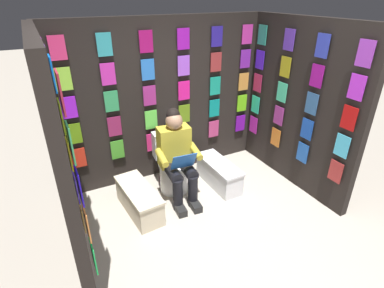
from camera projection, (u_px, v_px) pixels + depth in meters
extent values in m
plane|color=#B2A899|center=(244.00, 259.00, 3.09)|extent=(30.00, 30.00, 0.00)
cube|color=black|center=(165.00, 101.00, 4.17)|extent=(2.95, 0.10, 2.19)
cube|color=red|center=(79.00, 158.00, 3.84)|extent=(0.17, 0.01, 0.26)
cube|color=green|center=(118.00, 150.00, 4.04)|extent=(0.17, 0.01, 0.26)
cube|color=#ED2F7D|center=(153.00, 142.00, 4.24)|extent=(0.17, 0.01, 0.26)
cube|color=#18EA18|center=(185.00, 135.00, 4.45)|extent=(0.17, 0.01, 0.26)
cube|color=#C13976|center=(214.00, 129.00, 4.65)|extent=(0.17, 0.01, 0.26)
cube|color=#7215AB|center=(240.00, 123.00, 4.85)|extent=(0.17, 0.01, 0.26)
cube|color=#5F9113|center=(74.00, 134.00, 3.69)|extent=(0.17, 0.01, 0.26)
cube|color=#902054|center=(115.00, 126.00, 3.89)|extent=(0.17, 0.01, 0.26)
cube|color=#66E34C|center=(151.00, 120.00, 4.09)|extent=(0.17, 0.01, 0.26)
cube|color=#658D18|center=(184.00, 114.00, 4.29)|extent=(0.17, 0.01, 0.26)
cube|color=#0E938B|center=(214.00, 108.00, 4.50)|extent=(0.17, 0.01, 0.26)
cube|color=#73D21B|center=(242.00, 103.00, 4.70)|extent=(0.17, 0.01, 0.26)
cube|color=#A01BEB|center=(69.00, 108.00, 3.53)|extent=(0.17, 0.01, 0.26)
cube|color=#319E5C|center=(111.00, 101.00, 3.74)|extent=(0.17, 0.01, 0.26)
cube|color=#A92B87|center=(150.00, 96.00, 3.94)|extent=(0.17, 0.01, 0.26)
cube|color=#F21991|center=(184.00, 91.00, 4.14)|extent=(0.17, 0.01, 0.26)
cube|color=#19A085|center=(215.00, 86.00, 4.34)|extent=(0.17, 0.01, 0.26)
cube|color=gold|center=(244.00, 82.00, 4.55)|extent=(0.17, 0.01, 0.26)
cube|color=#9FE741|center=(63.00, 79.00, 3.38)|extent=(0.17, 0.01, 0.26)
cube|color=#D42BAE|center=(108.00, 74.00, 3.58)|extent=(0.17, 0.01, 0.26)
cube|color=blue|center=(148.00, 70.00, 3.79)|extent=(0.17, 0.01, 0.26)
cube|color=#AB54F1|center=(184.00, 66.00, 3.99)|extent=(0.17, 0.01, 0.26)
cube|color=#A03132|center=(216.00, 62.00, 4.19)|extent=(0.17, 0.01, 0.26)
cube|color=purple|center=(245.00, 59.00, 4.39)|extent=(0.17, 0.01, 0.26)
cube|color=#EE3373|center=(57.00, 48.00, 3.23)|extent=(0.17, 0.01, 0.26)
cube|color=teal|center=(104.00, 45.00, 3.43)|extent=(0.17, 0.01, 0.26)
cube|color=#A31061|center=(146.00, 42.00, 3.63)|extent=(0.17, 0.01, 0.26)
cube|color=purple|center=(183.00, 39.00, 3.84)|extent=(0.17, 0.01, 0.26)
cube|color=#2B1E93|center=(217.00, 37.00, 4.04)|extent=(0.17, 0.01, 0.26)
cube|color=#D030A0|center=(247.00, 34.00, 4.24)|extent=(0.17, 0.01, 0.26)
cube|color=black|center=(299.00, 106.00, 3.96)|extent=(0.10, 1.93, 2.19)
cube|color=#B6259F|center=(253.00, 125.00, 4.79)|extent=(0.01, 0.17, 0.26)
cube|color=orange|center=(276.00, 137.00, 4.38)|extent=(0.01, 0.17, 0.26)
cube|color=blue|center=(302.00, 153.00, 3.97)|extent=(0.01, 0.17, 0.26)
cube|color=#A92C2C|center=(335.00, 171.00, 3.55)|extent=(0.01, 0.17, 0.26)
cube|color=#2AC7A1|center=(255.00, 104.00, 4.64)|extent=(0.01, 0.17, 0.26)
cube|color=#9D3289|center=(279.00, 116.00, 4.23)|extent=(0.01, 0.17, 0.26)
cube|color=#1949B7|center=(307.00, 129.00, 3.81)|extent=(0.01, 0.17, 0.26)
cube|color=#46C4F0|center=(342.00, 146.00, 3.40)|extent=(0.01, 0.17, 0.26)
cube|color=#B12554|center=(258.00, 83.00, 4.49)|extent=(0.01, 0.17, 0.26)
cube|color=#47D69E|center=(282.00, 92.00, 4.08)|extent=(0.01, 0.17, 0.26)
cube|color=#336098|center=(312.00, 104.00, 3.66)|extent=(0.01, 0.17, 0.26)
cube|color=red|center=(349.00, 118.00, 3.25)|extent=(0.01, 0.17, 0.26)
cube|color=#4C20DB|center=(260.00, 60.00, 4.34)|extent=(0.01, 0.17, 0.26)
cube|color=gold|center=(285.00, 67.00, 3.92)|extent=(0.01, 0.17, 0.26)
cube|color=#9B158D|center=(317.00, 76.00, 3.51)|extent=(0.01, 0.17, 0.26)
cube|color=#C230E7|center=(357.00, 87.00, 3.09)|extent=(0.01, 0.17, 0.26)
cube|color=teal|center=(262.00, 35.00, 4.18)|extent=(0.01, 0.17, 0.26)
cube|color=#5E36B7|center=(289.00, 40.00, 3.77)|extent=(0.01, 0.17, 0.26)
cube|color=#313FBA|center=(322.00, 46.00, 3.36)|extent=(0.01, 0.17, 0.26)
cube|color=purple|center=(365.00, 53.00, 2.94)|extent=(0.01, 0.17, 0.26)
cube|color=black|center=(58.00, 156.00, 2.76)|extent=(0.10, 1.93, 2.19)
cube|color=#1CD458|center=(93.00, 256.00, 2.42)|extent=(0.01, 0.17, 0.26)
cube|color=#AC7E35|center=(82.00, 217.00, 2.83)|extent=(0.01, 0.17, 0.26)
cube|color=#29C98F|center=(74.00, 188.00, 3.25)|extent=(0.01, 0.17, 0.26)
cube|color=#A6932F|center=(68.00, 166.00, 3.66)|extent=(0.01, 0.17, 0.26)
cube|color=orange|center=(87.00, 223.00, 2.27)|extent=(0.01, 0.17, 0.26)
cube|color=#402ACA|center=(76.00, 187.00, 2.68)|extent=(0.01, 0.17, 0.26)
cube|color=yellow|center=(69.00, 161.00, 3.10)|extent=(0.01, 0.17, 0.26)
cube|color=#2A8F6F|center=(63.00, 141.00, 3.51)|extent=(0.01, 0.17, 0.26)
cube|color=#1B0BAC|center=(79.00, 186.00, 2.12)|extent=(0.01, 0.17, 0.26)
cube|color=#9B9714|center=(69.00, 154.00, 2.53)|extent=(0.01, 0.17, 0.26)
cube|color=#3F44C0|center=(62.00, 131.00, 2.94)|extent=(0.01, 0.17, 0.26)
cube|color=#2AD1B5|center=(57.00, 114.00, 3.36)|extent=(0.01, 0.17, 0.26)
cube|color=#329D5B|center=(70.00, 143.00, 1.96)|extent=(0.01, 0.17, 0.26)
cube|color=#759611|center=(61.00, 116.00, 2.38)|extent=(0.01, 0.17, 0.26)
cube|color=#202ED0|center=(55.00, 98.00, 2.79)|extent=(0.01, 0.17, 0.26)
cube|color=#44982B|center=(50.00, 84.00, 3.20)|extent=(0.01, 0.17, 0.26)
cube|color=maroon|center=(60.00, 93.00, 1.81)|extent=(0.01, 0.17, 0.26)
cube|color=blue|center=(52.00, 74.00, 2.22)|extent=(0.01, 0.17, 0.26)
cube|color=#58229A|center=(47.00, 61.00, 2.64)|extent=(0.01, 0.17, 0.26)
cube|color=purple|center=(43.00, 51.00, 3.05)|extent=(0.01, 0.17, 0.26)
cylinder|color=white|center=(174.00, 177.00, 4.08)|extent=(0.38, 0.38, 0.40)
cylinder|color=white|center=(174.00, 164.00, 3.99)|extent=(0.41, 0.41, 0.02)
cube|color=white|center=(167.00, 144.00, 4.13)|extent=(0.39, 0.21, 0.36)
cylinder|color=white|center=(169.00, 147.00, 4.05)|extent=(0.39, 0.10, 0.39)
cube|color=gold|center=(174.00, 146.00, 3.84)|extent=(0.42, 0.25, 0.52)
sphere|color=tan|center=(174.00, 121.00, 3.66)|extent=(0.21, 0.21, 0.21)
sphere|color=black|center=(173.00, 115.00, 3.65)|extent=(0.17, 0.17, 0.17)
cylinder|color=black|center=(187.00, 169.00, 3.82)|extent=(0.18, 0.41, 0.15)
cylinder|color=black|center=(172.00, 172.00, 3.75)|extent=(0.18, 0.41, 0.15)
cylinder|color=black|center=(193.00, 191.00, 3.78)|extent=(0.12, 0.12, 0.42)
cylinder|color=black|center=(178.00, 195.00, 3.71)|extent=(0.12, 0.12, 0.42)
cube|color=black|center=(195.00, 205.00, 3.80)|extent=(0.13, 0.27, 0.09)
cube|color=black|center=(180.00, 209.00, 3.73)|extent=(0.13, 0.27, 0.09)
cylinder|color=gold|center=(195.00, 151.00, 3.78)|extent=(0.11, 0.31, 0.13)
cylinder|color=gold|center=(162.00, 158.00, 3.63)|extent=(0.11, 0.31, 0.13)
cube|color=#1E52A6|center=(184.00, 161.00, 3.58)|extent=(0.31, 0.15, 0.23)
cube|color=silver|center=(219.00, 175.00, 4.22)|extent=(0.29, 0.78, 0.32)
cube|color=white|center=(219.00, 164.00, 4.14)|extent=(0.31, 0.81, 0.03)
cube|color=beige|center=(139.00, 201.00, 3.69)|extent=(0.37, 0.82, 0.31)
cube|color=beige|center=(138.00, 190.00, 3.61)|extent=(0.39, 0.85, 0.03)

